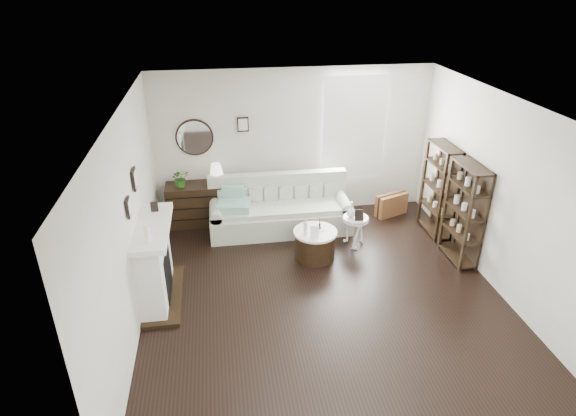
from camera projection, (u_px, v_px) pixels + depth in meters
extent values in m
plane|color=black|center=(324.00, 295.00, 6.88)|extent=(5.50, 5.50, 0.00)
plane|color=white|center=(331.00, 108.00, 5.68)|extent=(5.50, 5.50, 0.00)
plane|color=beige|center=(293.00, 143.00, 8.71)|extent=(5.00, 0.00, 5.00)
plane|color=beige|center=(403.00, 363.00, 3.84)|extent=(5.00, 0.00, 5.00)
plane|color=beige|center=(129.00, 224.00, 5.94)|extent=(0.00, 5.50, 5.50)
plane|color=beige|center=(504.00, 198.00, 6.61)|extent=(0.00, 5.50, 5.50)
cube|color=white|center=(353.00, 128.00, 8.73)|extent=(1.00, 0.02, 1.80)
cube|color=white|center=(354.00, 128.00, 8.68)|extent=(1.15, 0.02, 1.90)
cylinder|color=silver|center=(195.00, 138.00, 8.36)|extent=(0.60, 0.03, 0.60)
cube|color=black|center=(243.00, 124.00, 8.39)|extent=(0.20, 0.03, 0.26)
cube|color=white|center=(154.00, 264.00, 6.58)|extent=(0.34, 1.20, 1.10)
cube|color=black|center=(158.00, 273.00, 6.65)|extent=(0.30, 0.65, 0.70)
cube|color=white|center=(152.00, 227.00, 6.34)|extent=(0.44, 1.35, 0.08)
cube|color=black|center=(164.00, 295.00, 6.83)|extent=(0.50, 1.40, 0.05)
cylinder|color=white|center=(147.00, 234.00, 5.87)|extent=(0.08, 0.08, 0.22)
cube|color=black|center=(154.00, 207.00, 6.64)|extent=(0.10, 0.03, 0.14)
cube|color=black|center=(128.00, 207.00, 5.79)|extent=(0.03, 0.18, 0.24)
cube|color=black|center=(134.00, 179.00, 6.32)|extent=(0.03, 0.22, 0.28)
cube|color=black|center=(439.00, 190.00, 8.21)|extent=(0.30, 0.80, 1.60)
cylinder|color=beige|center=(442.00, 211.00, 8.11)|extent=(0.08, 0.08, 0.11)
cylinder|color=beige|center=(436.00, 205.00, 8.33)|extent=(0.08, 0.08, 0.11)
cylinder|color=beige|center=(430.00, 199.00, 8.55)|extent=(0.08, 0.08, 0.11)
cylinder|color=beige|center=(445.00, 189.00, 7.93)|extent=(0.08, 0.08, 0.11)
cylinder|color=beige|center=(439.00, 183.00, 8.15)|extent=(0.08, 0.08, 0.11)
cylinder|color=beige|center=(433.00, 178.00, 8.37)|extent=(0.08, 0.08, 0.11)
cylinder|color=beige|center=(449.00, 167.00, 7.75)|extent=(0.08, 0.08, 0.11)
cylinder|color=beige|center=(442.00, 161.00, 7.97)|extent=(0.08, 0.08, 0.11)
cylinder|color=beige|center=(436.00, 156.00, 8.19)|extent=(0.08, 0.08, 0.11)
cube|color=black|center=(464.00, 213.00, 7.41)|extent=(0.30, 0.80, 1.60)
cylinder|color=beige|center=(468.00, 237.00, 7.31)|extent=(0.08, 0.08, 0.11)
cylinder|color=beige|center=(460.00, 229.00, 7.53)|extent=(0.08, 0.08, 0.11)
cylinder|color=beige|center=(453.00, 222.00, 7.75)|extent=(0.08, 0.08, 0.11)
cylinder|color=beige|center=(472.00, 214.00, 7.13)|extent=(0.08, 0.08, 0.11)
cylinder|color=beige|center=(464.00, 207.00, 7.35)|extent=(0.08, 0.08, 0.11)
cylinder|color=beige|center=(456.00, 200.00, 7.57)|extent=(0.08, 0.08, 0.11)
cylinder|color=beige|center=(477.00, 189.00, 6.95)|extent=(0.08, 0.08, 0.11)
cylinder|color=beige|center=(468.00, 183.00, 7.18)|extent=(0.08, 0.08, 0.11)
cylinder|color=beige|center=(461.00, 176.00, 7.40)|extent=(0.08, 0.08, 0.11)
cube|color=#B4BFAA|center=(280.00, 220.00, 8.51)|extent=(2.46, 0.85, 0.40)
cube|color=#B4BFAA|center=(280.00, 208.00, 8.38)|extent=(2.13, 0.68, 0.09)
cube|color=#B4BFAA|center=(278.00, 193.00, 8.64)|extent=(2.46, 0.19, 0.76)
cube|color=#B4BFAA|center=(217.00, 222.00, 8.34)|extent=(0.21, 0.80, 0.49)
cube|color=#B4BFAA|center=(342.00, 213.00, 8.64)|extent=(0.21, 0.80, 0.49)
cube|color=teal|center=(234.00, 205.00, 8.20)|extent=(0.61, 0.53, 0.14)
cube|color=brown|center=(391.00, 205.00, 9.04)|extent=(0.66, 0.42, 0.42)
cube|color=black|center=(200.00, 204.00, 8.66)|extent=(1.15, 0.48, 0.77)
cube|color=black|center=(200.00, 219.00, 8.51)|extent=(1.11, 0.01, 0.02)
cube|color=black|center=(199.00, 208.00, 8.42)|extent=(1.11, 0.01, 0.02)
cube|color=black|center=(198.00, 197.00, 8.33)|extent=(1.11, 0.01, 0.01)
imported|color=#245718|center=(180.00, 178.00, 8.33)|extent=(0.37, 0.35, 0.33)
cylinder|color=black|center=(315.00, 245.00, 7.67)|extent=(0.64, 0.64, 0.44)
cylinder|color=white|center=(315.00, 232.00, 7.57)|extent=(0.69, 0.69, 0.04)
cylinder|color=white|center=(356.00, 218.00, 7.91)|extent=(0.42, 0.42, 0.03)
cylinder|color=white|center=(356.00, 220.00, 7.93)|extent=(0.43, 0.43, 0.02)
cylinder|color=white|center=(355.00, 232.00, 8.03)|extent=(0.03, 0.03, 0.49)
cylinder|color=silver|center=(305.00, 227.00, 7.41)|extent=(0.06, 0.06, 0.27)
cube|color=white|center=(315.00, 232.00, 7.36)|extent=(0.14, 0.09, 0.18)
cube|color=black|center=(359.00, 215.00, 7.77)|extent=(0.14, 0.06, 0.19)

